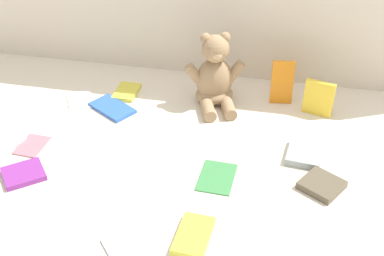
% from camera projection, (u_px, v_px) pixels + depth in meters
% --- Properties ---
extents(ground_plane, '(3.20, 3.20, 0.00)m').
position_uv_depth(ground_plane, '(198.00, 137.00, 1.46)').
color(ground_plane, silver).
extents(teddy_bear, '(0.19, 0.19, 0.23)m').
position_uv_depth(teddy_bear, '(215.00, 78.00, 1.56)').
color(teddy_bear, '#9E7F5B').
rests_on(teddy_bear, ground_plane).
extents(book_case_0, '(0.10, 0.12, 0.02)m').
position_uv_depth(book_case_0, '(304.00, 154.00, 1.38)').
color(book_case_0, '#94A2A1').
rests_on(book_case_0, ground_plane).
extents(book_case_1, '(0.13, 0.13, 0.02)m').
position_uv_depth(book_case_1, '(322.00, 185.00, 1.28)').
color(book_case_1, brown).
rests_on(book_case_1, ground_plane).
extents(book_case_2, '(0.08, 0.13, 0.02)m').
position_uv_depth(book_case_2, '(194.00, 236.00, 1.14)').
color(book_case_2, '#D8D541').
rests_on(book_case_2, ground_plane).
extents(book_case_3, '(0.09, 0.04, 0.11)m').
position_uv_depth(book_case_3, '(319.00, 98.00, 1.53)').
color(book_case_3, yellow).
rests_on(book_case_3, ground_plane).
extents(book_case_4, '(0.09, 0.13, 0.01)m').
position_uv_depth(book_case_4, '(217.00, 177.00, 1.31)').
color(book_case_4, '#3D8A4A').
rests_on(book_case_4, ground_plane).
extents(book_case_5, '(0.07, 0.03, 0.14)m').
position_uv_depth(book_case_5, '(282.00, 82.00, 1.58)').
color(book_case_5, orange).
rests_on(book_case_5, ground_plane).
extents(book_case_6, '(0.12, 0.13, 0.01)m').
position_uv_depth(book_case_6, '(80.00, 100.00, 1.62)').
color(book_case_6, white).
rests_on(book_case_6, ground_plane).
extents(book_case_7, '(0.13, 0.13, 0.01)m').
position_uv_depth(book_case_7, '(23.00, 174.00, 1.32)').
color(book_case_7, '#852E91').
rests_on(book_case_7, ground_plane).
extents(book_case_8, '(0.07, 0.11, 0.01)m').
position_uv_depth(book_case_8, '(127.00, 92.00, 1.65)').
color(book_case_8, yellow).
rests_on(book_case_8, ground_plane).
extents(book_case_9, '(0.08, 0.10, 0.01)m').
position_uv_depth(book_case_9, '(32.00, 145.00, 1.42)').
color(book_case_9, '#B66D7E').
rests_on(book_case_9, ground_plane).
extents(book_case_10, '(0.16, 0.14, 0.01)m').
position_uv_depth(book_case_10, '(112.00, 108.00, 1.57)').
color(book_case_10, blue).
rests_on(book_case_10, ground_plane).
extents(book_case_11, '(0.12, 0.14, 0.01)m').
position_uv_depth(book_case_11, '(0.00, 145.00, 1.42)').
color(book_case_11, white).
rests_on(book_case_11, ground_plane).
extents(book_case_12, '(0.16, 0.16, 0.01)m').
position_uv_depth(book_case_12, '(132.00, 253.00, 1.11)').
color(book_case_12, '#A2A3A7').
rests_on(book_case_12, ground_plane).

